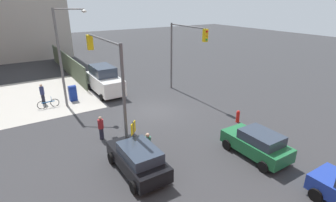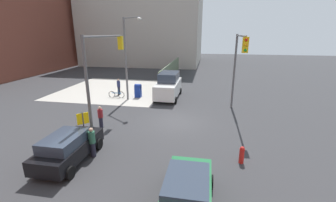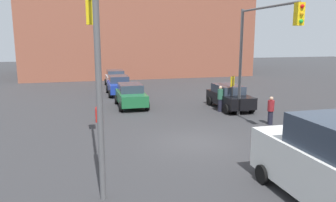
# 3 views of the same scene
# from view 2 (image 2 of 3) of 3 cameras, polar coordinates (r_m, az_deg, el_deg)

# --- Properties ---
(ground_plane) EXTENTS (120.00, 120.00, 0.00)m
(ground_plane) POSITION_cam_2_polar(r_m,az_deg,el_deg) (17.41, 2.08, -5.34)
(ground_plane) COLOR #333335
(sidewalk_corner) EXTENTS (12.00, 12.00, 0.01)m
(sidewalk_corner) POSITION_cam_2_polar(r_m,az_deg,el_deg) (28.15, -13.62, 2.92)
(sidewalk_corner) COLOR #ADA89E
(sidewalk_corner) RESTS_ON ground
(construction_fence) EXTENTS (16.54, 0.12, 2.40)m
(construction_fence) POSITION_cam_2_polar(r_m,az_deg,el_deg) (33.12, 0.67, 7.56)
(construction_fence) COLOR #56664C
(construction_fence) RESTS_ON ground
(building_loft_east) EXTENTS (20.00, 24.00, 19.23)m
(building_loft_east) POSITION_cam_2_polar(r_m,az_deg,el_deg) (53.96, -5.40, 20.07)
(building_loft_east) COLOR #ADA89E
(building_loft_east) RESTS_ON ground
(smokestack) EXTENTS (1.80, 1.80, 17.07)m
(smokestack) POSITION_cam_2_polar(r_m,az_deg,el_deg) (53.30, -28.33, 17.11)
(smokestack) COLOR brown
(smokestack) RESTS_ON ground
(traffic_signal_nw_corner) EXTENTS (5.73, 0.36, 6.50)m
(traffic_signal_nw_corner) POSITION_cam_2_polar(r_m,az_deg,el_deg) (15.35, -16.12, 8.99)
(traffic_signal_nw_corner) COLOR #59595B
(traffic_signal_nw_corner) RESTS_ON ground
(traffic_signal_se_corner) EXTENTS (5.35, 0.36, 6.50)m
(traffic_signal_se_corner) POSITION_cam_2_polar(r_m,az_deg,el_deg) (18.66, 17.41, 10.11)
(traffic_signal_se_corner) COLOR #59595B
(traffic_signal_se_corner) RESTS_ON ground
(street_lamp_corner) EXTENTS (1.79, 2.22, 8.00)m
(street_lamp_corner) POSITION_cam_2_polar(r_m,az_deg,el_deg) (22.40, -10.23, 11.83)
(street_lamp_corner) COLOR slate
(street_lamp_corner) RESTS_ON ground
(warning_sign_two_way) EXTENTS (0.48, 0.48, 2.40)m
(warning_sign_two_way) POSITION_cam_2_polar(r_m,az_deg,el_deg) (13.45, -20.63, -5.83)
(warning_sign_two_way) COLOR #4C4C4C
(warning_sign_two_way) RESTS_ON ground
(mailbox_blue) EXTENTS (0.56, 0.64, 1.43)m
(mailbox_blue) POSITION_cam_2_polar(r_m,az_deg,el_deg) (24.03, -7.62, 2.74)
(mailbox_blue) COLOR navy
(mailbox_blue) RESTS_ON ground
(fire_hydrant) EXTENTS (0.26, 0.26, 0.94)m
(fire_hydrant) POSITION_cam_2_polar(r_m,az_deg,el_deg) (12.69, 18.22, -12.77)
(fire_hydrant) COLOR red
(fire_hydrant) RESTS_ON ground
(sedan_black) EXTENTS (4.25, 2.02, 1.62)m
(sedan_black) POSITION_cam_2_polar(r_m,az_deg,el_deg) (13.11, -23.99, -10.67)
(sedan_black) COLOR black
(sedan_black) RESTS_ON ground
(coupe_green) EXTENTS (3.96, 2.02, 1.62)m
(coupe_green) POSITION_cam_2_polar(r_m,az_deg,el_deg) (9.19, 4.88, -21.86)
(coupe_green) COLOR #1E6638
(coupe_green) RESTS_ON ground
(van_white_delivery) EXTENTS (5.40, 2.32, 2.62)m
(van_white_delivery) POSITION_cam_2_polar(r_m,az_deg,el_deg) (23.58, 0.12, 3.92)
(van_white_delivery) COLOR white
(van_white_delivery) RESTS_ON ground
(pedestrian_crossing) EXTENTS (0.36, 0.36, 1.72)m
(pedestrian_crossing) POSITION_cam_2_polar(r_m,az_deg,el_deg) (13.12, -18.70, -9.78)
(pedestrian_crossing) COLOR #2D664C
(pedestrian_crossing) RESTS_ON ground
(pedestrian_waiting) EXTENTS (0.36, 0.36, 1.79)m
(pedestrian_waiting) POSITION_cam_2_polar(r_m,az_deg,el_deg) (25.35, -12.41, 3.64)
(pedestrian_waiting) COLOR navy
(pedestrian_waiting) RESTS_ON ground
(pedestrian_walking_north) EXTENTS (0.36, 0.36, 1.60)m
(pedestrian_walking_north) POSITION_cam_2_polar(r_m,az_deg,el_deg) (16.84, -16.76, -3.85)
(pedestrian_walking_north) COLOR maroon
(pedestrian_walking_north) RESTS_ON ground
(bicycle_leaning_on_fence) EXTENTS (0.05, 1.75, 0.97)m
(bicycle_leaning_on_fence) POSITION_cam_2_polar(r_m,az_deg,el_deg) (24.35, -12.95, 1.63)
(bicycle_leaning_on_fence) COLOR black
(bicycle_leaning_on_fence) RESTS_ON ground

